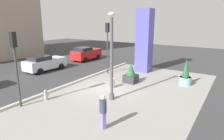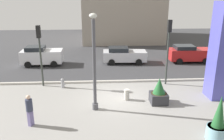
% 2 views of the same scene
% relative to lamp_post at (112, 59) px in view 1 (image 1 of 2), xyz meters
% --- Properties ---
extents(ground_plane, '(60.00, 60.00, 0.00)m').
position_rel_lamp_post_xyz_m(ground_plane, '(1.45, 5.53, -2.83)').
color(ground_plane, '#38383A').
extents(plaza_pavement, '(18.00, 10.00, 0.02)m').
position_rel_lamp_post_xyz_m(plaza_pavement, '(1.45, -0.47, -2.83)').
color(plaza_pavement, gray).
rests_on(plaza_pavement, ground_plane).
extents(curb_strip, '(18.00, 0.24, 0.16)m').
position_rel_lamp_post_xyz_m(curb_strip, '(1.45, 4.65, -2.75)').
color(curb_strip, '#B7B2A8').
rests_on(curb_strip, ground_plane).
extents(lamp_post, '(0.44, 0.44, 5.82)m').
position_rel_lamp_post_xyz_m(lamp_post, '(0.00, 0.00, 0.00)').
color(lamp_post, '#4C4C51').
rests_on(lamp_post, ground_plane).
extents(art_pillar_blue, '(1.44, 1.44, 6.42)m').
position_rel_lamp_post_xyz_m(art_pillar_blue, '(8.43, 1.38, 0.38)').
color(art_pillar_blue, '#4C4CAD').
rests_on(art_pillar_blue, ground_plane).
extents(potted_plant_by_pillar, '(1.01, 1.01, 2.30)m').
position_rel_lamp_post_xyz_m(potted_plant_by_pillar, '(5.95, -3.50, -1.97)').
color(potted_plant_by_pillar, '#7AA8B7').
rests_on(potted_plant_by_pillar, ground_plane).
extents(potted_plant_near_left, '(1.07, 1.07, 1.71)m').
position_rel_lamp_post_xyz_m(potted_plant_near_left, '(4.12, 0.66, -2.10)').
color(potted_plant_near_left, '#2D2D33').
rests_on(potted_plant_near_left, ground_plane).
extents(fire_hydrant, '(0.36, 0.26, 0.75)m').
position_rel_lamp_post_xyz_m(fire_hydrant, '(-2.50, 3.73, -2.46)').
color(fire_hydrant, '#99999E').
rests_on(fire_hydrant, ground_plane).
extents(concrete_bollard, '(0.36, 0.36, 0.75)m').
position_rel_lamp_post_xyz_m(concrete_bollard, '(2.10, 1.26, -2.46)').
color(concrete_bollard, '#B2ADA3').
rests_on(concrete_bollard, ground_plane).
extents(traffic_light_corner, '(0.28, 0.42, 4.67)m').
position_rel_lamp_post_xyz_m(traffic_light_corner, '(-4.08, 4.23, 0.31)').
color(traffic_light_corner, '#333833').
rests_on(traffic_light_corner, ground_plane).
extents(traffic_light_far_side, '(0.28, 0.42, 5.03)m').
position_rel_lamp_post_xyz_m(traffic_light_far_side, '(5.54, 4.03, 0.52)').
color(traffic_light_far_side, '#333833').
rests_on(traffic_light_far_side, ground_plane).
extents(car_intersection, '(4.46, 2.17, 1.66)m').
position_rel_lamp_post_xyz_m(car_intersection, '(2.88, 10.33, -1.99)').
color(car_intersection, silver).
rests_on(car_intersection, ground_plane).
extents(car_passing_lane, '(4.39, 2.10, 1.78)m').
position_rel_lamp_post_xyz_m(car_passing_lane, '(9.76, 10.29, -1.93)').
color(car_passing_lane, red).
rests_on(car_passing_lane, ground_plane).
extents(pedestrian_by_curb, '(0.48, 0.48, 1.79)m').
position_rel_lamp_post_xyz_m(pedestrian_by_curb, '(-3.45, -1.70, -1.83)').
color(pedestrian_by_curb, slate).
rests_on(pedestrian_by_curb, ground_plane).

